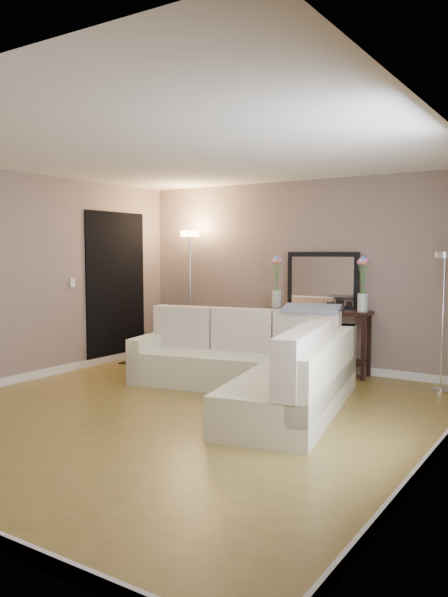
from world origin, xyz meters
The scene contains 21 objects.
floor centered at (0.00, 0.00, -0.01)m, with size 5.00×5.50×0.01m, color olive.
ceiling centered at (0.00, 0.00, 2.60)m, with size 5.00×5.50×0.01m, color white.
wall_back centered at (0.00, 2.76, 1.30)m, with size 5.00×0.02×2.60m, color gray.
wall_left centered at (-2.51, 0.00, 1.30)m, with size 0.02×5.50×2.60m, color gray.
wall_right centered at (2.51, 0.00, 1.30)m, with size 0.02×5.50×2.60m, color gray.
baseboard_back centered at (0.00, 2.73, 0.05)m, with size 5.00×0.03×0.10m, color white.
baseboard_left centered at (-2.48, 0.00, 0.05)m, with size 0.03×5.50×0.10m, color white.
baseboard_right centered at (2.48, 0.00, 0.05)m, with size 0.03×5.50×0.10m, color white.
doorway centered at (-2.48, 1.70, 1.10)m, with size 0.02×1.20×2.20m, color black.
switch_plate centered at (-2.48, 0.85, 1.20)m, with size 0.02×0.08×0.12m, color white.
sectional_sofa centered at (0.34, 0.96, 0.34)m, with size 3.07×2.64×0.92m.
throw_blanket centered at (0.67, 1.68, 0.95)m, with size 0.66×0.38×0.05m, color slate.
console_table centered at (0.32, 2.45, 0.48)m, with size 1.42×0.51×0.86m.
leaning_mirror centered at (0.39, 2.65, 1.23)m, with size 0.99×0.14×0.77m.
table_decor centered at (0.40, 2.43, 0.87)m, with size 0.60×0.15×0.14m.
flower_vase_left centered at (-0.19, 2.41, 1.15)m, with size 0.16×0.14×0.74m.
flower_vase_right centered at (0.99, 2.53, 1.15)m, with size 0.16×0.14×0.74m.
floor_lamp_lit centered at (-1.68, 2.45, 1.37)m, with size 0.31×0.31×1.93m.
floor_lamp_unlit centered at (2.02, 2.31, 1.15)m, with size 0.25×0.25×1.62m.
charcoal_rug centered at (-1.73, 2.07, 0.01)m, with size 1.26×0.95×0.02m, color black.
black_bag centered at (-1.92, 1.93, 0.09)m, with size 0.36×0.25×0.23m, color black.
Camera 1 is at (3.51, -4.63, 1.63)m, focal length 35.00 mm.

